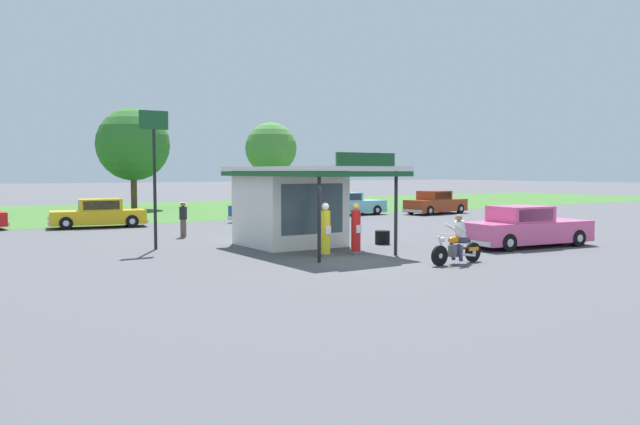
% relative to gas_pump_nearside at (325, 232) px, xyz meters
% --- Properties ---
extents(ground_plane, '(300.00, 300.00, 0.00)m').
position_rel_gas_pump_nearside_xyz_m(ground_plane, '(0.15, -1.19, -0.85)').
color(ground_plane, '#4C4C51').
extents(grass_verge_strip, '(120.00, 24.00, 0.01)m').
position_rel_gas_pump_nearside_xyz_m(grass_verge_strip, '(0.15, 28.81, -0.85)').
color(grass_verge_strip, '#3D6B2D').
rests_on(grass_verge_strip, ground).
extents(service_station_kiosk, '(4.11, 7.02, 3.57)m').
position_rel_gas_pump_nearside_xyz_m(service_station_kiosk, '(0.66, 3.21, 0.95)').
color(service_station_kiosk, silver).
rests_on(service_station_kiosk, ground).
extents(gas_pump_nearside, '(0.44, 0.44, 1.87)m').
position_rel_gas_pump_nearside_xyz_m(gas_pump_nearside, '(0.00, 0.00, 0.00)').
color(gas_pump_nearside, slate).
rests_on(gas_pump_nearside, ground).
extents(gas_pump_offside, '(0.44, 0.44, 1.84)m').
position_rel_gas_pump_nearside_xyz_m(gas_pump_offside, '(1.31, -0.00, -0.02)').
color(gas_pump_offside, slate).
rests_on(gas_pump_offside, ground).
extents(motorcycle_with_rider, '(2.17, 0.70, 1.58)m').
position_rel_gas_pump_nearside_xyz_m(motorcycle_with_rider, '(2.58, -3.74, -0.20)').
color(motorcycle_with_rider, black).
rests_on(motorcycle_with_rider, ground).
extents(featured_classic_sedan, '(5.61, 2.56, 1.60)m').
position_rel_gas_pump_nearside_xyz_m(featured_classic_sedan, '(8.22, -1.86, -0.13)').
color(featured_classic_sedan, '#E55993').
rests_on(featured_classic_sedan, ground).
extents(parked_car_back_row_right, '(5.43, 2.49, 1.57)m').
position_rel_gas_pump_nearside_xyz_m(parked_car_back_row_right, '(5.94, 14.52, -0.15)').
color(parked_car_back_row_right, '#19479E').
rests_on(parked_car_back_row_right, ground).
extents(parked_car_back_row_left, '(5.36, 2.11, 1.53)m').
position_rel_gas_pump_nearside_xyz_m(parked_car_back_row_left, '(12.77, 16.48, -0.16)').
color(parked_car_back_row_left, '#7AC6D1').
rests_on(parked_car_back_row_left, ground).
extents(parked_car_back_row_centre_left, '(5.10, 2.29, 1.60)m').
position_rel_gas_pump_nearside_xyz_m(parked_car_back_row_centre_left, '(18.63, 14.18, -0.13)').
color(parked_car_back_row_centre_left, '#993819').
rests_on(parked_car_back_row_centre_left, ground).
extents(parked_car_back_row_far_left, '(5.13, 2.49, 1.50)m').
position_rel_gas_pump_nearside_xyz_m(parked_car_back_row_far_left, '(-3.68, 16.07, -0.17)').
color(parked_car_back_row_far_left, gold).
rests_on(parked_car_back_row_far_left, ground).
extents(bystander_admiring_sedan, '(0.35, 0.35, 1.58)m').
position_rel_gas_pump_nearside_xyz_m(bystander_admiring_sedan, '(-1.74, 8.91, -0.01)').
color(bystander_admiring_sedan, brown).
rests_on(bystander_admiring_sedan, ground).
extents(tree_oak_right, '(5.61, 5.61, 7.84)m').
position_rel_gas_pump_nearside_xyz_m(tree_oak_right, '(2.72, 30.98, 4.09)').
color(tree_oak_right, brown).
rests_on(tree_oak_right, ground).
extents(tree_oak_centre, '(4.42, 4.47, 7.16)m').
position_rel_gas_pump_nearside_xyz_m(tree_oak_centre, '(14.20, 29.73, 4.00)').
color(tree_oak_centre, brown).
rests_on(tree_oak_centre, ground).
extents(roadside_pole_sign, '(1.10, 0.12, 5.22)m').
position_rel_gas_pump_nearside_xyz_m(roadside_pole_sign, '(-4.26, 5.21, 2.68)').
color(roadside_pole_sign, black).
rests_on(roadside_pole_sign, ground).
extents(spare_tire_stack, '(0.60, 0.60, 0.54)m').
position_rel_gas_pump_nearside_xyz_m(spare_tire_stack, '(4.03, 1.87, -0.58)').
color(spare_tire_stack, black).
rests_on(spare_tire_stack, ground).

